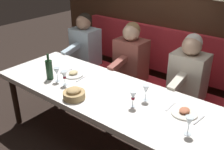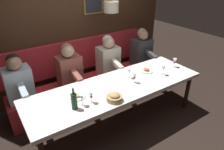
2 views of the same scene
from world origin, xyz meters
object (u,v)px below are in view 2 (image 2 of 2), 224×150
object	(u,v)px
diner_nearest	(142,48)
wine_glass_1	(91,95)
wine_glass_3	(135,76)
wine_glass_4	(82,98)
diner_middle	(69,67)
diner_far	(18,80)
diner_near	(108,57)
wine_glass_5	(164,68)
wine_glass_0	(175,61)
wine_glass_2	(129,71)
wine_bottle	(74,101)
bread_bowl	(114,97)
dining_table	(117,89)

from	to	relation	value
diner_nearest	wine_glass_1	size ratio (longest dim) A/B	4.82
wine_glass_1	wine_glass_3	xyz separation A→B (m)	(0.10, -0.82, 0.00)
wine_glass_4	wine_glass_1	bearing A→B (deg)	-93.66
diner_middle	diner_far	xyz separation A→B (m)	(0.00, 0.84, 0.00)
diner_near	wine_glass_5	xyz separation A→B (m)	(-1.01, -0.44, 0.04)
wine_glass_0	wine_glass_2	distance (m)	0.94
wine_glass_1	wine_glass_2	world-z (taller)	same
wine_bottle	wine_glass_1	bearing A→B (deg)	-89.44
bread_bowl	wine_bottle	bearing A→B (deg)	75.99
diner_near	bread_bowl	bearing A→B (deg)	150.59
wine_glass_4	wine_glass_0	bearing A→B (deg)	-86.15
wine_glass_1	bread_bowl	xyz separation A→B (m)	(-0.13, -0.28, -0.07)
dining_table	wine_glass_1	bearing A→B (deg)	107.23
wine_glass_3	wine_glass_5	distance (m)	0.57
wine_glass_5	wine_glass_3	bearing A→B (deg)	83.67
dining_table	wine_glass_3	world-z (taller)	wine_glass_3
wine_glass_1	wine_glass_4	distance (m)	0.13
diner_near	bread_bowl	xyz separation A→B (m)	(-1.18, 0.67, -0.03)
wine_glass_3	wine_glass_4	distance (m)	0.95
diner_near	wine_glass_5	size ratio (longest dim) A/B	4.82
wine_glass_0	diner_middle	bearing A→B (deg)	61.04
wine_glass_0	wine_glass_3	world-z (taller)	same
diner_near	wine_glass_4	distance (m)	1.50
wine_glass_0	wine_glass_1	size ratio (longest dim) A/B	1.00
wine_glass_4	wine_bottle	world-z (taller)	wine_bottle
wine_glass_1	diner_middle	bearing A→B (deg)	-7.34
diner_nearest	wine_glass_2	world-z (taller)	diner_nearest
wine_glass_5	wine_bottle	bearing A→B (deg)	91.29
wine_glass_4	bread_bowl	world-z (taller)	wine_glass_4
wine_glass_5	wine_glass_2	bearing A→B (deg)	66.58
diner_near	wine_glass_4	bearing A→B (deg)	133.98
dining_table	diner_middle	xyz separation A→B (m)	(0.88, 0.40, 0.13)
dining_table	wine_glass_2	size ratio (longest dim) A/B	17.22
wine_glass_4	bread_bowl	size ratio (longest dim) A/B	0.75
wine_glass_0	bread_bowl	distance (m)	1.53
diner_nearest	diner_near	distance (m)	0.85
diner_middle	wine_glass_2	bearing A→B (deg)	-137.55
wine_glass_0	wine_glass_5	bearing A→B (deg)	104.59
wine_glass_4	diner_far	bearing A→B (deg)	29.07
dining_table	wine_glass_2	bearing A→B (deg)	-71.96
diner_nearest	diner_middle	bearing A→B (deg)	90.00
wine_glass_3	bread_bowl	bearing A→B (deg)	113.27
wine_glass_3	diner_far	bearing A→B (deg)	58.10
diner_nearest	bread_bowl	world-z (taller)	diner_nearest
diner_far	bread_bowl	bearing A→B (deg)	-140.07
wine_glass_0	diner_near	bearing A→B (deg)	42.50
wine_glass_3	wine_glass_5	xyz separation A→B (m)	(-0.06, -0.57, 0.00)
wine_glass_1	wine_glass_5	xyz separation A→B (m)	(0.03, -1.39, 0.00)
diner_nearest	wine_glass_5	bearing A→B (deg)	158.09
wine_glass_4	wine_bottle	bearing A→B (deg)	95.36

